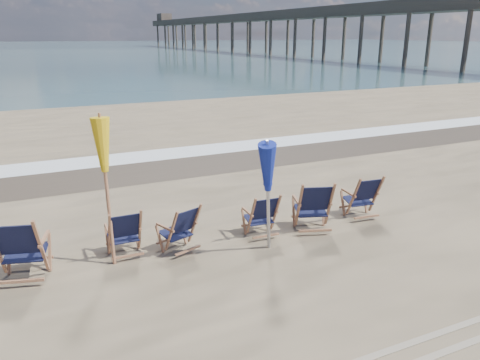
{
  "coord_description": "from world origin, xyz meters",
  "views": [
    {
      "loc": [
        -3.69,
        -5.75,
        3.65
      ],
      "look_at": [
        0.0,
        2.2,
        0.9
      ],
      "focal_mm": 35.0,
      "sensor_mm": 36.0,
      "label": 1
    }
  ],
  "objects_px": {
    "beach_chair_3": "(276,214)",
    "umbrella_yellow": "(104,154)",
    "beach_chair_0": "(41,249)",
    "fishing_pier": "(263,28)",
    "umbrella_blue": "(269,168)",
    "beach_chair_1": "(140,231)",
    "beach_chair_2": "(195,225)",
    "beach_chair_5": "(376,196)",
    "beach_chair_4": "(330,206)"
  },
  "relations": [
    {
      "from": "beach_chair_5",
      "to": "fishing_pier",
      "type": "xyz_separation_m",
      "value": [
        35.36,
        72.74,
        4.17
      ]
    },
    {
      "from": "beach_chair_4",
      "to": "fishing_pier",
      "type": "relative_size",
      "value": 0.01
    },
    {
      "from": "beach_chair_0",
      "to": "umbrella_yellow",
      "type": "xyz_separation_m",
      "value": [
        1.07,
        0.2,
        1.32
      ]
    },
    {
      "from": "beach_chair_3",
      "to": "fishing_pier",
      "type": "relative_size",
      "value": 0.01
    },
    {
      "from": "beach_chair_3",
      "to": "fishing_pier",
      "type": "bearing_deg",
      "value": -114.82
    },
    {
      "from": "beach_chair_1",
      "to": "fishing_pier",
      "type": "distance_m",
      "value": 82.92
    },
    {
      "from": "fishing_pier",
      "to": "umbrella_blue",
      "type": "bearing_deg",
      "value": -117.51
    },
    {
      "from": "beach_chair_5",
      "to": "umbrella_blue",
      "type": "height_order",
      "value": "umbrella_blue"
    },
    {
      "from": "beach_chair_2",
      "to": "beach_chair_3",
      "type": "bearing_deg",
      "value": 155.86
    },
    {
      "from": "umbrella_yellow",
      "to": "fishing_pier",
      "type": "xyz_separation_m",
      "value": [
        40.65,
        72.49,
        2.78
      ]
    },
    {
      "from": "beach_chair_5",
      "to": "fishing_pier",
      "type": "relative_size",
      "value": 0.01
    },
    {
      "from": "umbrella_yellow",
      "to": "beach_chair_2",
      "type": "bearing_deg",
      "value": -2.96
    },
    {
      "from": "beach_chair_2",
      "to": "fishing_pier",
      "type": "xyz_separation_m",
      "value": [
        39.23,
        72.56,
        4.2
      ]
    },
    {
      "from": "beach_chair_3",
      "to": "umbrella_yellow",
      "type": "distance_m",
      "value": 3.3
    },
    {
      "from": "beach_chair_1",
      "to": "beach_chair_2",
      "type": "distance_m",
      "value": 0.94
    },
    {
      "from": "beach_chair_0",
      "to": "beach_chair_1",
      "type": "relative_size",
      "value": 1.23
    },
    {
      "from": "beach_chair_2",
      "to": "fishing_pier",
      "type": "bearing_deg",
      "value": -137.99
    },
    {
      "from": "beach_chair_3",
      "to": "umbrella_yellow",
      "type": "relative_size",
      "value": 0.37
    },
    {
      "from": "beach_chair_2",
      "to": "beach_chair_5",
      "type": "relative_size",
      "value": 0.93
    },
    {
      "from": "beach_chair_4",
      "to": "umbrella_yellow",
      "type": "xyz_separation_m",
      "value": [
        -3.98,
        0.47,
        1.34
      ]
    },
    {
      "from": "beach_chair_1",
      "to": "umbrella_blue",
      "type": "relative_size",
      "value": 0.44
    },
    {
      "from": "beach_chair_5",
      "to": "umbrella_blue",
      "type": "relative_size",
      "value": 0.46
    },
    {
      "from": "beach_chair_2",
      "to": "fishing_pier",
      "type": "relative_size",
      "value": 0.01
    },
    {
      "from": "beach_chair_3",
      "to": "fishing_pier",
      "type": "xyz_separation_m",
      "value": [
        37.68,
        72.69,
        4.21
      ]
    },
    {
      "from": "beach_chair_3",
      "to": "umbrella_blue",
      "type": "xyz_separation_m",
      "value": [
        -0.49,
        -0.59,
        1.11
      ]
    },
    {
      "from": "beach_chair_1",
      "to": "beach_chair_5",
      "type": "distance_m",
      "value": 4.81
    },
    {
      "from": "fishing_pier",
      "to": "beach_chair_3",
      "type": "bearing_deg",
      "value": -117.4
    },
    {
      "from": "beach_chair_1",
      "to": "fishing_pier",
      "type": "xyz_separation_m",
      "value": [
        40.16,
        72.43,
        4.2
      ]
    },
    {
      "from": "beach_chair_0",
      "to": "umbrella_blue",
      "type": "height_order",
      "value": "umbrella_blue"
    },
    {
      "from": "beach_chair_0",
      "to": "fishing_pier",
      "type": "xyz_separation_m",
      "value": [
        41.71,
        72.69,
        4.1
      ]
    },
    {
      "from": "beach_chair_1",
      "to": "umbrella_blue",
      "type": "height_order",
      "value": "umbrella_blue"
    },
    {
      "from": "beach_chair_1",
      "to": "beach_chair_2",
      "type": "relative_size",
      "value": 1.01
    },
    {
      "from": "beach_chair_1",
      "to": "beach_chair_2",
      "type": "height_order",
      "value": "beach_chair_1"
    },
    {
      "from": "beach_chair_1",
      "to": "beach_chair_5",
      "type": "height_order",
      "value": "beach_chair_5"
    },
    {
      "from": "beach_chair_0",
      "to": "umbrella_blue",
      "type": "xyz_separation_m",
      "value": [
        3.55,
        -0.59,
        1.0
      ]
    },
    {
      "from": "beach_chair_0",
      "to": "beach_chair_2",
      "type": "xyz_separation_m",
      "value": [
        2.49,
        0.12,
        -0.11
      ]
    },
    {
      "from": "beach_chair_0",
      "to": "beach_chair_2",
      "type": "relative_size",
      "value": 1.24
    },
    {
      "from": "beach_chair_0",
      "to": "beach_chair_4",
      "type": "distance_m",
      "value": 5.06
    },
    {
      "from": "umbrella_yellow",
      "to": "umbrella_blue",
      "type": "xyz_separation_m",
      "value": [
        2.48,
        -0.79,
        -0.32
      ]
    },
    {
      "from": "beach_chair_5",
      "to": "beach_chair_2",
      "type": "bearing_deg",
      "value": 3.45
    },
    {
      "from": "umbrella_blue",
      "to": "fishing_pier",
      "type": "height_order",
      "value": "fishing_pier"
    },
    {
      "from": "beach_chair_2",
      "to": "umbrella_blue",
      "type": "distance_m",
      "value": 1.69
    },
    {
      "from": "beach_chair_3",
      "to": "umbrella_blue",
      "type": "height_order",
      "value": "umbrella_blue"
    },
    {
      "from": "beach_chair_2",
      "to": "umbrella_blue",
      "type": "relative_size",
      "value": 0.43
    },
    {
      "from": "umbrella_blue",
      "to": "beach_chair_2",
      "type": "bearing_deg",
      "value": 146.12
    },
    {
      "from": "beach_chair_4",
      "to": "beach_chair_5",
      "type": "bearing_deg",
      "value": -151.76
    },
    {
      "from": "beach_chair_5",
      "to": "umbrella_yellow",
      "type": "height_order",
      "value": "umbrella_yellow"
    },
    {
      "from": "umbrella_yellow",
      "to": "beach_chair_3",
      "type": "bearing_deg",
      "value": -3.79
    },
    {
      "from": "beach_chair_2",
      "to": "umbrella_yellow",
      "type": "xyz_separation_m",
      "value": [
        -1.42,
        0.07,
        1.42
      ]
    },
    {
      "from": "beach_chair_3",
      "to": "beach_chair_5",
      "type": "xyz_separation_m",
      "value": [
        2.32,
        -0.06,
        0.04
      ]
    }
  ]
}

